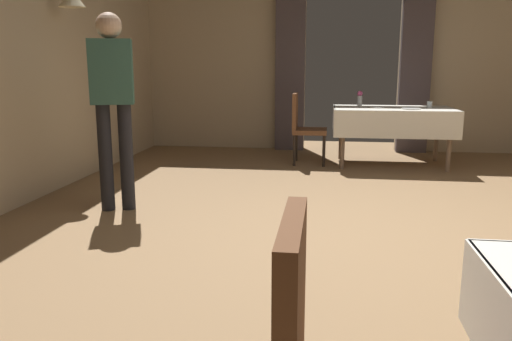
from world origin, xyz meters
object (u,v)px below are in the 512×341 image
(dining_table_mid, at_px, (393,116))
(glass_mid_c, at_px, (430,105))
(chair_mid_left, at_px, (304,125))
(plate_mid_b, at_px, (377,107))
(plate_mid_d, at_px, (411,109))
(person_waiter_by_doorway, at_px, (113,95))
(flower_vase_mid, at_px, (360,98))

(dining_table_mid, height_order, glass_mid_c, glass_mid_c)
(chair_mid_left, xyz_separation_m, plate_mid_b, (0.94, 0.03, 0.24))
(plate_mid_d, xyz_separation_m, person_waiter_by_doorway, (-2.89, -2.32, 0.27))
(flower_vase_mid, height_order, plate_mid_b, flower_vase_mid)
(plate_mid_b, xyz_separation_m, plate_mid_d, (0.40, -0.17, 0.00))
(chair_mid_left, bearing_deg, flower_vase_mid, 17.83)
(flower_vase_mid, height_order, person_waiter_by_doorway, person_waiter_by_doorway)
(dining_table_mid, xyz_separation_m, flower_vase_mid, (-0.42, 0.18, 0.21))
(chair_mid_left, distance_m, plate_mid_b, 0.97)
(plate_mid_b, relative_size, plate_mid_d, 0.87)
(dining_table_mid, bearing_deg, glass_mid_c, 0.75)
(glass_mid_c, height_order, plate_mid_d, glass_mid_c)
(person_waiter_by_doorway, bearing_deg, chair_mid_left, 57.76)
(chair_mid_left, bearing_deg, glass_mid_c, 2.12)
(dining_table_mid, height_order, person_waiter_by_doorway, person_waiter_by_doorway)
(flower_vase_mid, distance_m, plate_mid_b, 0.32)
(chair_mid_left, height_order, flower_vase_mid, flower_vase_mid)
(dining_table_mid, relative_size, person_waiter_by_doorway, 0.88)
(flower_vase_mid, relative_size, plate_mid_b, 1.00)
(dining_table_mid, bearing_deg, person_waiter_by_doorway, -136.99)
(dining_table_mid, relative_size, plate_mid_b, 7.41)
(chair_mid_left, distance_m, plate_mid_d, 1.37)
(chair_mid_left, bearing_deg, dining_table_mid, 2.65)
(chair_mid_left, height_order, plate_mid_d, chair_mid_left)
(dining_table_mid, xyz_separation_m, plate_mid_d, (0.19, -0.20, 0.11))
(chair_mid_left, distance_m, glass_mid_c, 1.62)
(plate_mid_b, height_order, glass_mid_c, glass_mid_c)
(plate_mid_b, xyz_separation_m, person_waiter_by_doorway, (-2.49, -2.49, 0.27))
(glass_mid_c, bearing_deg, flower_vase_mid, 168.61)
(flower_vase_mid, bearing_deg, dining_table_mid, -23.39)
(chair_mid_left, xyz_separation_m, plate_mid_d, (1.34, -0.14, 0.24))
(plate_mid_d, bearing_deg, person_waiter_by_doorway, -141.24)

